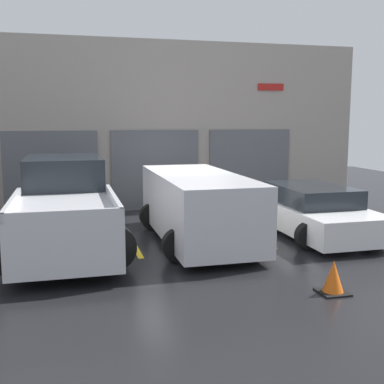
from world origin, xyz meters
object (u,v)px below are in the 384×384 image
sedan_white (312,211)px  traffic_cone (333,278)px  pickup_truck (65,207)px  sedan_side (197,205)px

sedan_white → traffic_cone: bearing=-113.7°
pickup_truck → traffic_cone: pickup_truck is taller
pickup_truck → sedan_side: (2.98, -0.33, -0.04)m
pickup_truck → traffic_cone: bearing=-44.6°
pickup_truck → traffic_cone: size_ratio=10.05×
sedan_side → pickup_truck: bearing=173.7°
traffic_cone → sedan_side: bearing=108.2°
pickup_truck → sedan_white: 5.98m
pickup_truck → sedan_white: pickup_truck is taller
sedan_white → traffic_cone: sedan_white is taller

